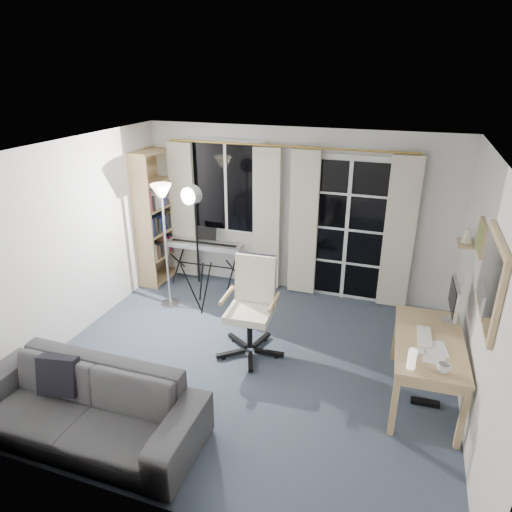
{
  "coord_description": "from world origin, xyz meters",
  "views": [
    {
      "loc": [
        1.51,
        -4.12,
        3.16
      ],
      "look_at": [
        -0.03,
        0.35,
        1.18
      ],
      "focal_mm": 32.0,
      "sensor_mm": 36.0,
      "label": 1
    }
  ],
  "objects": [
    {
      "name": "floor",
      "position": [
        0.0,
        0.0,
        -0.01
      ],
      "size": [
        4.5,
        4.0,
        0.02
      ],
      "primitive_type": "cube",
      "color": "#3D4759",
      "rests_on": "ground"
    },
    {
      "name": "window",
      "position": [
        -1.05,
        1.97,
        1.5
      ],
      "size": [
        1.2,
        0.08,
        1.4
      ],
      "color": "white",
      "rests_on": "floor"
    },
    {
      "name": "french_door",
      "position": [
        0.75,
        1.97,
        1.03
      ],
      "size": [
        1.32,
        0.09,
        2.11
      ],
      "color": "white",
      "rests_on": "floor"
    },
    {
      "name": "curtains",
      "position": [
        -0.14,
        1.88,
        1.09
      ],
      "size": [
        3.6,
        0.07,
        2.13
      ],
      "color": "gold",
      "rests_on": "floor"
    },
    {
      "name": "bookshelf",
      "position": [
        -2.13,
        1.73,
        0.97
      ],
      "size": [
        0.35,
        0.96,
        2.04
      ],
      "rotation": [
        0.0,
        0.0,
        -0.03
      ],
      "color": "tan",
      "rests_on": "floor"
    },
    {
      "name": "torchiere_lamp",
      "position": [
        -1.52,
        0.92,
        1.41
      ],
      "size": [
        0.33,
        0.33,
        1.75
      ],
      "rotation": [
        0.0,
        0.0,
        0.2
      ],
      "color": "#B2B2B7",
      "rests_on": "floor"
    },
    {
      "name": "keyboard_piano",
      "position": [
        -1.32,
        1.7,
        0.64
      ],
      "size": [
        1.17,
        0.59,
        0.84
      ],
      "rotation": [
        0.0,
        0.0,
        0.04
      ],
      "color": "black",
      "rests_on": "floor"
    },
    {
      "name": "studio_light",
      "position": [
        -1.09,
        0.92,
        1.44
      ],
      "size": [
        0.39,
        0.39,
        1.8
      ],
      "rotation": [
        0.0,
        0.0,
        -0.28
      ],
      "color": "black",
      "rests_on": "floor"
    },
    {
      "name": "office_chair",
      "position": [
        -0.05,
        0.29,
        0.68
      ],
      "size": [
        0.78,
        0.8,
        1.16
      ],
      "rotation": [
        0.0,
        0.0,
        0.06
      ],
      "color": "black",
      "rests_on": "floor"
    },
    {
      "name": "desk",
      "position": [
        1.88,
        -0.0,
        0.61
      ],
      "size": [
        0.7,
        1.32,
        0.69
      ],
      "rotation": [
        0.0,
        0.0,
        0.04
      ],
      "color": "tan",
      "rests_on": "floor"
    },
    {
      "name": "monitor",
      "position": [
        2.08,
        0.45,
        0.95
      ],
      "size": [
        0.17,
        0.5,
        0.43
      ],
      "rotation": [
        0.0,
        0.0,
        0.04
      ],
      "color": "silver",
      "rests_on": "desk"
    },
    {
      "name": "desk_clutter",
      "position": [
        1.83,
        -0.22,
        0.54
      ],
      "size": [
        0.39,
        0.79,
        0.88
      ],
      "rotation": [
        0.0,
        0.0,
        0.04
      ],
      "color": "white",
      "rests_on": "desk"
    },
    {
      "name": "mug",
      "position": [
        1.98,
        -0.5,
        0.75
      ],
      "size": [
        0.12,
        0.09,
        0.11
      ],
      "primitive_type": "imported",
      "rotation": [
        0.0,
        0.0,
        0.04
      ],
      "color": "silver",
      "rests_on": "desk"
    },
    {
      "name": "wall_mirror",
      "position": [
        2.22,
        -0.35,
        1.55
      ],
      "size": [
        0.04,
        0.94,
        0.74
      ],
      "color": "tan",
      "rests_on": "floor"
    },
    {
      "name": "framed_print",
      "position": [
        2.23,
        0.55,
        1.6
      ],
      "size": [
        0.03,
        0.42,
        0.32
      ],
      "color": "tan",
      "rests_on": "floor"
    },
    {
      "name": "wall_shelf",
      "position": [
        2.16,
        1.05,
        1.41
      ],
      "size": [
        0.16,
        0.3,
        0.18
      ],
      "color": "tan",
      "rests_on": "floor"
    },
    {
      "name": "sofa",
      "position": [
        -1.04,
        -1.55,
        0.43
      ],
      "size": [
        2.2,
        0.66,
        0.86
      ],
      "rotation": [
        0.0,
        0.0,
        0.01
      ],
      "color": "#343336",
      "rests_on": "floor"
    }
  ]
}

